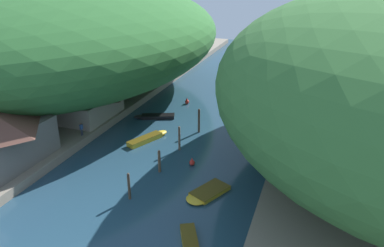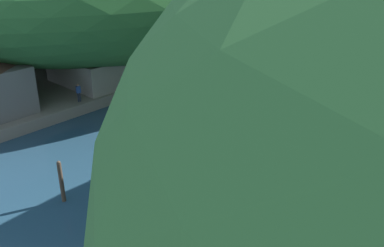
# 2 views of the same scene
# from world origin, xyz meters

# --- Properties ---
(water_surface) EXTENTS (130.00, 130.00, 0.00)m
(water_surface) POSITION_xyz_m (0.00, 30.00, 0.00)
(water_surface) COLOR #234256
(water_surface) RESTS_ON ground
(left_bank) EXTENTS (22.00, 120.00, 1.00)m
(left_bank) POSITION_xyz_m (-22.07, 30.00, 0.50)
(left_bank) COLOR gray
(left_bank) RESTS_ON ground
(boathouse_shed) EXTENTS (8.63, 9.32, 4.54)m
(boathouse_shed) POSITION_xyz_m (-15.47, 26.92, 3.35)
(boathouse_shed) COLOR gray
(boathouse_shed) RESTS_ON left_bank
(boat_near_quay) EXTENTS (3.55, 6.00, 0.61)m
(boat_near_quay) POSITION_xyz_m (-4.44, 24.87, 0.30)
(boat_near_quay) COLOR gold
(boat_near_quay) RESTS_ON water_surface
(boat_white_cruiser) EXTENTS (3.90, 5.17, 0.40)m
(boat_white_cruiser) POSITION_xyz_m (5.96, 15.56, 0.20)
(boat_white_cruiser) COLOR gold
(boat_white_cruiser) RESTS_ON water_surface
(boat_cabin_cruiser) EXTENTS (5.71, 5.32, 1.17)m
(boat_cabin_cruiser) POSITION_xyz_m (-0.00, 52.42, 0.36)
(boat_cabin_cruiser) COLOR white
(boat_cabin_cruiser) RESTS_ON water_surface
(boat_red_skiff) EXTENTS (2.49, 3.56, 0.56)m
(boat_red_skiff) POSITION_xyz_m (7.21, 41.94, 0.28)
(boat_red_skiff) COLOR red
(boat_red_skiff) RESTS_ON water_surface
(boat_moored_right) EXTENTS (5.88, 3.44, 0.48)m
(boat_moored_right) POSITION_xyz_m (-7.09, 31.66, 0.24)
(boat_moored_right) COLOR black
(boat_moored_right) RESTS_ON water_surface
(mooring_post_second) EXTENTS (0.26, 0.26, 2.79)m
(mooring_post_second) POSITION_xyz_m (-0.61, 12.60, 1.40)
(mooring_post_second) COLOR #4C3D2D
(mooring_post_second) RESTS_ON water_surface
(mooring_post_middle) EXTENTS (0.30, 0.30, 2.57)m
(mooring_post_middle) POSITION_xyz_m (-0.02, 18.12, 1.29)
(mooring_post_middle) COLOR brown
(mooring_post_middle) RESTS_ON water_surface
(mooring_post_fourth) EXTENTS (0.27, 0.27, 3.05)m
(mooring_post_fourth) POSITION_xyz_m (0.11, 23.58, 1.53)
(mooring_post_fourth) COLOR brown
(mooring_post_fourth) RESTS_ON water_surface
(mooring_post_farthest) EXTENTS (0.30, 0.30, 3.30)m
(mooring_post_farthest) POSITION_xyz_m (0.66, 29.18, 1.66)
(mooring_post_farthest) COLOR #4C3D2D
(mooring_post_farthest) RESTS_ON water_surface
(channel_buoy_near) EXTENTS (0.67, 0.67, 1.00)m
(channel_buoy_near) POSITION_xyz_m (-4.58, 38.83, 0.39)
(channel_buoy_near) COLOR red
(channel_buoy_near) RESTS_ON water_surface
(channel_buoy_far) EXTENTS (0.61, 0.61, 0.91)m
(channel_buoy_far) POSITION_xyz_m (2.76, 20.59, 0.36)
(channel_buoy_far) COLOR red
(channel_buoy_far) RESTS_ON water_surface
(person_on_quay) EXTENTS (0.27, 0.41, 1.69)m
(person_on_quay) POSITION_xyz_m (-11.82, 21.36, 1.98)
(person_on_quay) COLOR #282D3D
(person_on_quay) RESTS_ON left_bank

